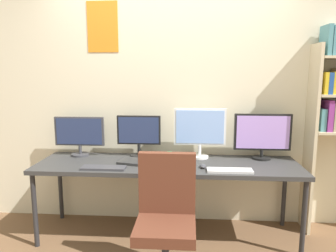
% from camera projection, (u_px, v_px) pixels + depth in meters
% --- Properties ---
extents(wall_back, '(4.89, 0.11, 2.60)m').
position_uv_depth(wall_back, '(170.00, 101.00, 3.34)').
color(wall_back, beige).
rests_on(wall_back, ground_plane).
extents(desk, '(2.49, 0.68, 0.74)m').
position_uv_depth(desk, '(168.00, 168.00, 3.03)').
color(desk, '#333333').
rests_on(desk, ground_plane).
extents(office_chair, '(0.52, 0.52, 0.99)m').
position_uv_depth(office_chair, '(166.00, 233.00, 2.38)').
color(office_chair, '#2D2D33').
rests_on(office_chair, ground_plane).
extents(monitor_far_left, '(0.51, 0.18, 0.41)m').
position_uv_depth(monitor_far_left, '(80.00, 134.00, 3.26)').
color(monitor_far_left, '#38383D').
rests_on(monitor_far_left, desk).
extents(monitor_center_left, '(0.44, 0.18, 0.42)m').
position_uv_depth(monitor_center_left, '(139.00, 134.00, 3.22)').
color(monitor_center_left, black).
rests_on(monitor_center_left, desk).
extents(monitor_center_right, '(0.52, 0.18, 0.50)m').
position_uv_depth(monitor_center_right, '(200.00, 130.00, 3.16)').
color(monitor_center_right, silver).
rests_on(monitor_center_right, desk).
extents(monitor_far_right, '(0.56, 0.18, 0.45)m').
position_uv_depth(monitor_far_right, '(262.00, 134.00, 3.13)').
color(monitor_far_right, black).
rests_on(monitor_far_right, desk).
extents(keyboard_left, '(0.39, 0.13, 0.02)m').
position_uv_depth(keyboard_left, '(104.00, 168.00, 2.84)').
color(keyboard_left, '#38383D').
rests_on(keyboard_left, desk).
extents(keyboard_right, '(0.39, 0.13, 0.02)m').
position_uv_depth(keyboard_right, '(230.00, 171.00, 2.76)').
color(keyboard_right, silver).
rests_on(keyboard_right, desk).
extents(computer_mouse, '(0.06, 0.10, 0.03)m').
position_uv_depth(computer_mouse, '(203.00, 166.00, 2.87)').
color(computer_mouse, '#38383D').
rests_on(computer_mouse, desk).
extents(laptop_closed, '(0.36, 0.29, 0.02)m').
position_uv_depth(laptop_closed, '(137.00, 162.00, 3.02)').
color(laptop_closed, '#2D2D2D').
rests_on(laptop_closed, desk).
extents(coffee_mug, '(0.11, 0.08, 0.09)m').
position_uv_depth(coffee_mug, '(170.00, 157.00, 3.08)').
color(coffee_mug, '#1E8C4C').
rests_on(coffee_mug, desk).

